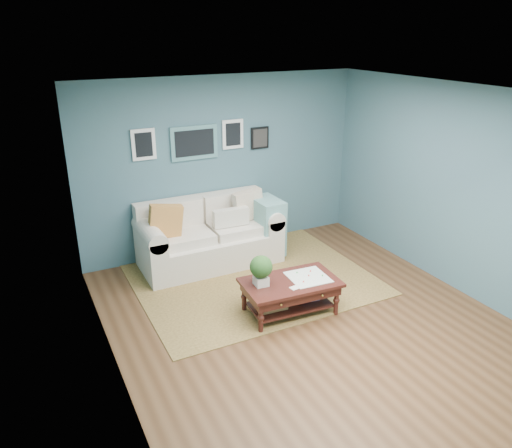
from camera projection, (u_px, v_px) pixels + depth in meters
room_shell at (308, 215)px, 5.63m from camera, size 5.00×5.02×2.70m
area_rug at (253, 280)px, 7.05m from camera, size 3.19×2.55×0.01m
loveseat at (214, 234)px, 7.46m from camera, size 2.10×0.96×1.08m
coffee_table at (285, 287)px, 6.11m from camera, size 1.22×0.76×0.82m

